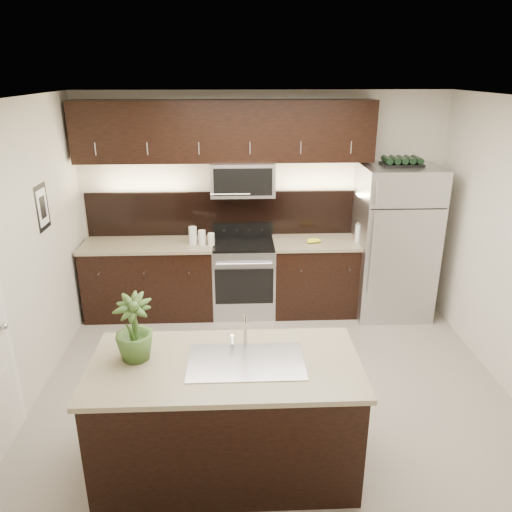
{
  "coord_description": "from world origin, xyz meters",
  "views": [
    {
      "loc": [
        -0.34,
        -4.09,
        2.92
      ],
      "look_at": [
        -0.14,
        0.55,
        1.18
      ],
      "focal_mm": 35.0,
      "sensor_mm": 36.0,
      "label": 1
    }
  ],
  "objects": [
    {
      "name": "room_walls",
      "position": [
        -0.11,
        -0.04,
        1.7
      ],
      "size": [
        4.52,
        4.02,
        2.71
      ],
      "color": "beige",
      "rests_on": "ground"
    },
    {
      "name": "plant",
      "position": [
        -1.08,
        -0.9,
        1.19
      ],
      "size": [
        0.32,
        0.32,
        0.5
      ],
      "primitive_type": "imported",
      "rotation": [
        0.0,
        0.0,
        -0.16
      ],
      "color": "#365722",
      "rests_on": "island"
    },
    {
      "name": "bananas",
      "position": [
        0.55,
        1.61,
        0.97
      ],
      "size": [
        0.21,
        0.18,
        0.06
      ],
      "primitive_type": "ellipsoid",
      "rotation": [
        0.0,
        0.0,
        0.26
      ],
      "color": "yellow",
      "rests_on": "counter_run"
    },
    {
      "name": "sink_faucet",
      "position": [
        -0.28,
        -0.98,
        0.96
      ],
      "size": [
        0.84,
        0.5,
        0.28
      ],
      "color": "silver",
      "rests_on": "island"
    },
    {
      "name": "french_press",
      "position": [
        1.17,
        1.64,
        1.07
      ],
      "size": [
        0.12,
        0.12,
        0.34
      ],
      "rotation": [
        0.0,
        0.0,
        -0.1
      ],
      "color": "silver",
      "rests_on": "counter_run"
    },
    {
      "name": "island",
      "position": [
        -0.43,
        -0.99,
        0.47
      ],
      "size": [
        1.96,
        0.96,
        0.94
      ],
      "color": "black",
      "rests_on": "ground"
    },
    {
      "name": "counter_run",
      "position": [
        -0.46,
        1.69,
        0.47
      ],
      "size": [
        3.51,
        0.65,
        0.94
      ],
      "color": "black",
      "rests_on": "ground"
    },
    {
      "name": "ground",
      "position": [
        0.0,
        0.0,
        0.0
      ],
      "size": [
        4.5,
        4.5,
        0.0
      ],
      "primitive_type": "plane",
      "color": "gray",
      "rests_on": "ground"
    },
    {
      "name": "wine_rack",
      "position": [
        1.6,
        1.63,
        1.92
      ],
      "size": [
        0.46,
        0.29,
        0.11
      ],
      "color": "black",
      "rests_on": "refrigerator"
    },
    {
      "name": "canisters",
      "position": [
        -0.77,
        1.62,
        1.03
      ],
      "size": [
        0.31,
        0.15,
        0.21
      ],
      "rotation": [
        0.0,
        0.0,
        -0.28
      ],
      "color": "silver",
      "rests_on": "counter_run"
    },
    {
      "name": "upper_fixtures",
      "position": [
        -0.43,
        1.84,
        2.14
      ],
      "size": [
        3.49,
        0.4,
        1.66
      ],
      "color": "black",
      "rests_on": "counter_run"
    },
    {
      "name": "refrigerator",
      "position": [
        1.6,
        1.63,
        0.94
      ],
      "size": [
        0.9,
        0.81,
        1.87
      ],
      "primitive_type": "cube",
      "color": "#B2B2B7",
      "rests_on": "ground"
    }
  ]
}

